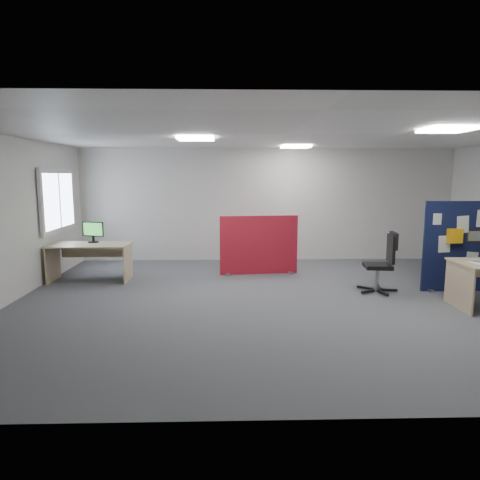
{
  "coord_description": "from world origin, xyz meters",
  "views": [
    {
      "loc": [
        -0.96,
        -6.85,
        2.06
      ],
      "look_at": [
        -0.77,
        0.14,
        1.0
      ],
      "focal_mm": 32.0,
      "sensor_mm": 36.0,
      "label": 1
    }
  ],
  "objects_px": {
    "second_desk": "(91,253)",
    "office_chair": "(384,259)",
    "monitor_second": "(93,231)",
    "navy_divider": "(477,246)",
    "red_divider": "(259,246)"
  },
  "relations": [
    {
      "from": "second_desk",
      "to": "office_chair",
      "type": "height_order",
      "value": "office_chair"
    },
    {
      "from": "second_desk",
      "to": "monitor_second",
      "type": "relative_size",
      "value": 3.4
    },
    {
      "from": "red_divider",
      "to": "second_desk",
      "type": "xyz_separation_m",
      "value": [
        -3.36,
        -0.44,
        -0.06
      ]
    },
    {
      "from": "monitor_second",
      "to": "second_desk",
      "type": "bearing_deg",
      "value": -79.04
    },
    {
      "from": "navy_divider",
      "to": "office_chair",
      "type": "height_order",
      "value": "navy_divider"
    },
    {
      "from": "navy_divider",
      "to": "second_desk",
      "type": "distance_m",
      "value": 7.22
    },
    {
      "from": "red_divider",
      "to": "second_desk",
      "type": "bearing_deg",
      "value": -178.3
    },
    {
      "from": "second_desk",
      "to": "monitor_second",
      "type": "height_order",
      "value": "monitor_second"
    },
    {
      "from": "office_chair",
      "to": "monitor_second",
      "type": "bearing_deg",
      "value": 173.62
    },
    {
      "from": "navy_divider",
      "to": "monitor_second",
      "type": "relative_size",
      "value": 4.36
    },
    {
      "from": "navy_divider",
      "to": "red_divider",
      "type": "height_order",
      "value": "navy_divider"
    },
    {
      "from": "navy_divider",
      "to": "office_chair",
      "type": "distance_m",
      "value": 1.69
    },
    {
      "from": "monitor_second",
      "to": "red_divider",
      "type": "bearing_deg",
      "value": 21.02
    },
    {
      "from": "navy_divider",
      "to": "second_desk",
      "type": "relative_size",
      "value": 1.28
    },
    {
      "from": "red_divider",
      "to": "monitor_second",
      "type": "bearing_deg",
      "value": 178.95
    }
  ]
}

